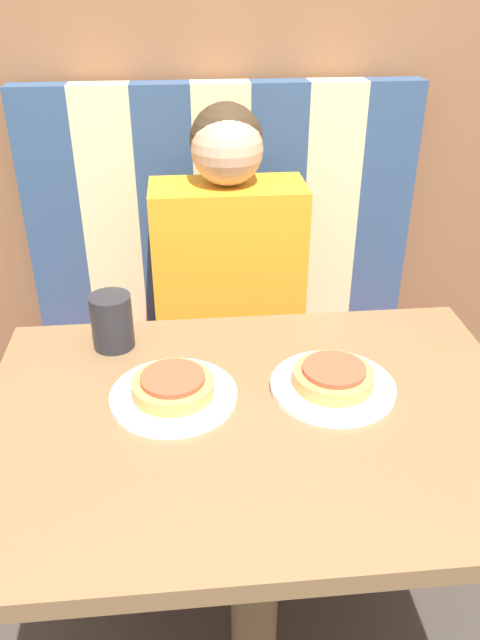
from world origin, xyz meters
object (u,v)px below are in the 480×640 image
at_px(pizza_left, 173,385).
at_px(person, 228,247).
at_px(pizza_right, 334,376).
at_px(drinking_cup, 112,321).
at_px(plate_right, 333,386).
at_px(plate_left, 174,396).

bearing_deg(pizza_left, person, 76.04).
relative_size(pizza_right, drinking_cup, 1.30).
xyz_separation_m(pizza_right, drinking_cup, (-0.41, 0.19, 0.03)).
bearing_deg(drinking_cup, person, 55.95).
bearing_deg(person, plate_right, -76.04).
distance_m(plate_right, pizza_left, 0.29).
distance_m(plate_right, drinking_cup, 0.46).
height_order(person, plate_left, person).
height_order(person, plate_right, person).
distance_m(plate_left, pizza_left, 0.02).
relative_size(person, plate_left, 3.00).
height_order(pizza_left, pizza_right, same).
height_order(plate_left, pizza_left, pizza_left).
relative_size(person, pizza_right, 4.66).
bearing_deg(plate_right, person, 103.96).
bearing_deg(person, drinking_cup, -124.05).
relative_size(person, drinking_cup, 6.03).
bearing_deg(drinking_cup, plate_left, -58.11).
bearing_deg(pizza_right, drinking_cup, 154.88).
bearing_deg(pizza_right, plate_left, 180.00).
distance_m(person, plate_right, 0.60).
xyz_separation_m(plate_left, drinking_cup, (-0.12, 0.19, 0.05)).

